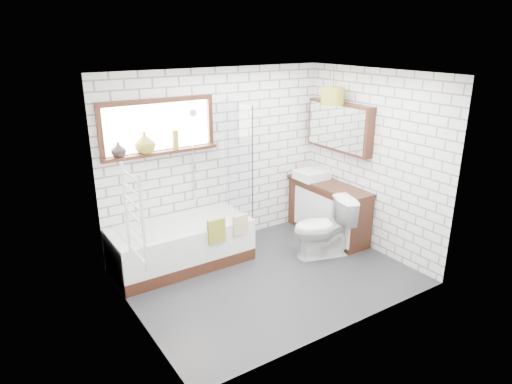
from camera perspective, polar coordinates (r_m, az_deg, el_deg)
floor at (r=5.89m, az=1.73°, el=-10.56°), size 3.40×2.60×0.01m
ceiling at (r=5.13m, az=2.01°, el=14.56°), size 3.40×2.60×0.01m
wall_back at (r=6.45m, az=-4.83°, el=4.13°), size 3.40×0.01×2.50m
wall_front at (r=4.44m, az=11.57°, el=-3.30°), size 3.40×0.01×2.50m
wall_left at (r=4.67m, az=-15.56°, el=-2.51°), size 0.01×2.60×2.50m
wall_right at (r=6.47m, az=14.34°, el=3.66°), size 0.01×2.60×2.50m
window at (r=5.94m, az=-12.05°, el=7.92°), size 1.52×0.16×0.68m
towel_radiator at (r=4.70m, az=-14.99°, el=-2.97°), size 0.06×0.52×1.00m
mirror_cabinet at (r=6.73m, az=10.38°, el=8.03°), size 0.16×1.20×0.70m
shower_riser at (r=6.21m, az=-7.90°, el=4.38°), size 0.02×0.02×1.30m
bathtub at (r=6.12m, az=-9.28°, el=-6.52°), size 1.80×0.79×0.58m
shower_screen at (r=6.13m, az=-2.28°, el=4.20°), size 0.02×0.72×1.50m
towel_green at (r=5.80m, az=-4.98°, el=-4.86°), size 0.24×0.06×0.32m
towel_beige at (r=5.96m, az=-1.98°, el=-4.11°), size 0.21×0.05×0.27m
vanity at (r=6.96m, az=8.99°, el=-2.18°), size 0.46×1.42×0.81m
basin at (r=7.01m, az=6.97°, el=2.16°), size 0.45×0.40×0.13m
tap at (r=7.09m, az=7.99°, el=2.81°), size 0.03×0.03×0.15m
toilet at (r=6.29m, az=8.39°, el=-4.47°), size 0.69×0.92×0.83m
vase_olive at (r=5.88m, az=-13.69°, el=5.83°), size 0.33×0.33×0.27m
vase_dark at (r=5.79m, az=-16.79°, el=4.92°), size 0.22×0.22×0.19m
bottle at (r=6.02m, az=-10.02°, el=6.27°), size 0.10×0.10×0.24m
pendant at (r=6.54m, az=9.55°, el=11.76°), size 0.32×0.32×0.24m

